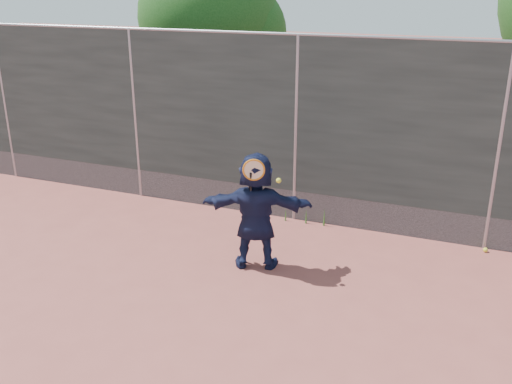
% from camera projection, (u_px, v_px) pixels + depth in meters
% --- Properties ---
extents(ground, '(80.00, 80.00, 0.00)m').
position_uv_depth(ground, '(197.00, 328.00, 6.55)').
color(ground, '#9E4C42').
rests_on(ground, ground).
extents(player, '(1.60, 0.89, 1.64)m').
position_uv_depth(player, '(256.00, 211.00, 7.73)').
color(player, '#151B39').
rests_on(player, ground).
extents(ball_ground, '(0.07, 0.07, 0.07)m').
position_uv_depth(ball_ground, '(485.00, 250.00, 8.39)').
color(ball_ground, yellow).
rests_on(ball_ground, ground).
extents(fence, '(20.00, 0.06, 3.03)m').
position_uv_depth(fence, '(296.00, 127.00, 9.04)').
color(fence, '#38423D').
rests_on(fence, ground).
extents(swing_action, '(0.48, 0.19, 0.51)m').
position_uv_depth(swing_action, '(256.00, 172.00, 7.32)').
color(swing_action, orange).
rests_on(swing_action, ground).
extents(tree_left, '(3.15, 3.00, 4.53)m').
position_uv_depth(tree_left, '(216.00, 22.00, 12.23)').
color(tree_left, '#382314').
rests_on(tree_left, ground).
extents(weed_clump, '(0.68, 0.07, 0.30)m').
position_uv_depth(weed_clump, '(309.00, 216.00, 9.34)').
color(weed_clump, '#387226').
rests_on(weed_clump, ground).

